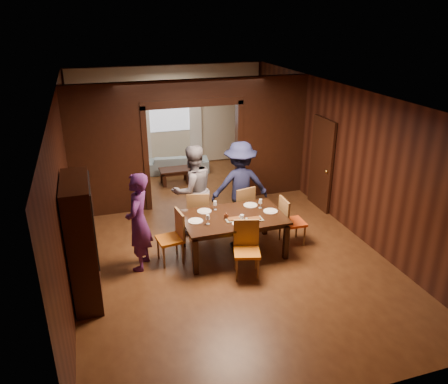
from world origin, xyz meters
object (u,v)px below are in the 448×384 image
object	(u,v)px
person_purple	(138,222)
chair_far_l	(198,212)
chair_far_r	(240,207)
hutch	(82,241)
coffee_table	(175,176)
chair_left	(170,238)
chair_near	(247,250)
sofa	(178,163)
chair_right	(293,221)
person_navy	(240,185)
person_grey	(193,190)
dining_table	(233,234)

from	to	relation	value
person_purple	chair_far_l	size ratio (longest dim) A/B	1.84
chair_far_r	hutch	distance (m)	3.51
coffee_table	chair_left	size ratio (longest dim) A/B	0.82
chair_left	chair_near	distance (m)	1.44
sofa	chair_left	distance (m)	4.84
person_purple	hutch	distance (m)	1.13
person_purple	chair_right	world-z (taller)	person_purple
sofa	hutch	distance (m)	5.99
person_navy	chair_right	bearing A→B (deg)	130.95
chair_left	chair_right	world-z (taller)	same
chair_right	chair_near	world-z (taller)	same
person_navy	chair_left	size ratio (longest dim) A/B	1.91
person_navy	chair_near	world-z (taller)	person_navy
coffee_table	person_grey	bearing A→B (deg)	-93.88
chair_right	chair_left	bearing A→B (deg)	89.78
person_purple	chair_left	size ratio (longest dim) A/B	1.84
person_purple	chair_near	world-z (taller)	person_purple
person_grey	sofa	bearing A→B (deg)	-111.14
person_navy	dining_table	xyz separation A→B (m)	(-0.50, -1.03, -0.54)
coffee_table	chair_right	size ratio (longest dim) A/B	0.82
chair_left	dining_table	bearing A→B (deg)	80.81
person_purple	person_navy	bearing A→B (deg)	137.44
chair_far_r	chair_near	xyz separation A→B (m)	(-0.49, -1.71, 0.00)
chair_left	chair_far_r	bearing A→B (deg)	110.42
coffee_table	chair_near	world-z (taller)	chair_near
person_purple	person_grey	size ratio (longest dim) A/B	0.96
person_grey	chair_far_r	bearing A→B (deg)	158.15
person_grey	dining_table	xyz separation A→B (m)	(0.51, -1.04, -0.55)
person_grey	chair_right	xyz separation A→B (m)	(1.73, -1.05, -0.45)
coffee_table	chair_far_l	bearing A→B (deg)	-92.37
chair_far_l	chair_near	xyz separation A→B (m)	(0.41, -1.71, 0.00)
dining_table	chair_near	distance (m)	0.81
person_purple	hutch	size ratio (longest dim) A/B	0.89
sofa	chair_near	size ratio (longest dim) A/B	1.79
dining_table	chair_far_l	size ratio (longest dim) A/B	1.93
dining_table	person_purple	bearing A→B (deg)	179.28
coffee_table	chair_right	distance (m)	4.19
dining_table	chair_far_r	xyz separation A→B (m)	(0.47, 0.91, 0.10)
chair_far_l	person_grey	bearing A→B (deg)	-47.27
chair_far_r	chair_left	bearing A→B (deg)	14.73
coffee_table	person_purple	bearing A→B (deg)	-110.11
coffee_table	person_navy	bearing A→B (deg)	-73.97
person_navy	dining_table	distance (m)	1.27
chair_near	hutch	distance (m)	2.69
chair_near	chair_far_l	bearing A→B (deg)	119.34
person_navy	chair_right	xyz separation A→B (m)	(0.72, -1.05, -0.44)
person_grey	coffee_table	xyz separation A→B (m)	(0.19, 2.83, -0.73)
sofa	hutch	xyz separation A→B (m)	(-2.59, -5.35, 0.75)
dining_table	chair_right	world-z (taller)	chair_right
person_navy	chair_near	distance (m)	1.96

